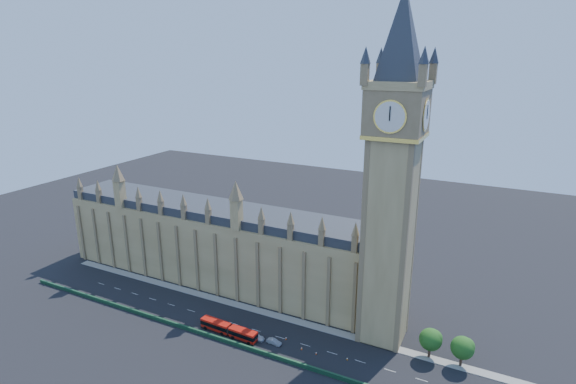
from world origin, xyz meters
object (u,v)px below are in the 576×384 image
at_px(car_grey, 245,333).
at_px(car_white, 256,337).
at_px(car_silver, 274,342).
at_px(red_bus, 229,330).

distance_m(car_grey, car_white, 4.07).
xyz_separation_m(car_grey, car_silver, (9.72, -0.07, 0.05)).
bearing_deg(red_bus, car_grey, 28.28).
xyz_separation_m(red_bus, car_silver, (13.91, 1.95, -0.95)).
bearing_deg(car_white, car_silver, -88.76).
xyz_separation_m(car_grey, car_white, (4.05, -0.38, 0.06)).
height_order(red_bus, car_grey, red_bus).
distance_m(car_grey, car_silver, 9.73).
distance_m(red_bus, car_grey, 4.75).
bearing_deg(car_silver, car_grey, 94.87).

